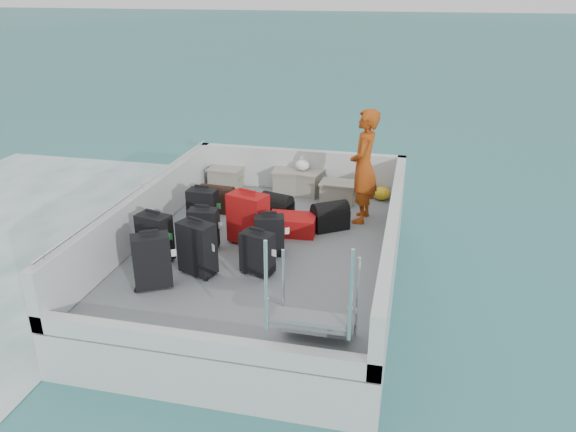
{
  "coord_description": "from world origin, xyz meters",
  "views": [
    {
      "loc": [
        1.9,
        -6.68,
        3.99
      ],
      "look_at": [
        0.29,
        0.27,
        1.0
      ],
      "focal_mm": 35.0,
      "sensor_mm": 36.0,
      "label": 1
    }
  ],
  "objects_px": {
    "suitcase_5": "(248,219)",
    "suitcase_2": "(203,209)",
    "suitcase_4": "(204,229)",
    "passenger": "(364,166)",
    "crate_0": "(226,178)",
    "crate_2": "(302,183)",
    "suitcase_8": "(292,224)",
    "suitcase_3": "(197,249)",
    "crate_1": "(293,182)",
    "suitcase_1": "(155,238)",
    "crate_3": "(338,193)",
    "suitcase_7": "(269,235)",
    "suitcase_6": "(257,253)",
    "suitcase_0": "(152,262)"
  },
  "relations": [
    {
      "from": "suitcase_5",
      "to": "suitcase_2",
      "type": "bearing_deg",
      "value": 175.6
    },
    {
      "from": "suitcase_4",
      "to": "passenger",
      "type": "height_order",
      "value": "passenger"
    },
    {
      "from": "suitcase_2",
      "to": "crate_0",
      "type": "height_order",
      "value": "suitcase_2"
    },
    {
      "from": "suitcase_5",
      "to": "passenger",
      "type": "height_order",
      "value": "passenger"
    },
    {
      "from": "passenger",
      "to": "crate_2",
      "type": "bearing_deg",
      "value": -126.01
    },
    {
      "from": "suitcase_2",
      "to": "suitcase_8",
      "type": "xyz_separation_m",
      "value": [
        1.31,
        0.12,
        -0.17
      ]
    },
    {
      "from": "suitcase_8",
      "to": "suitcase_3",
      "type": "bearing_deg",
      "value": 145.83
    },
    {
      "from": "suitcase_3",
      "to": "crate_1",
      "type": "height_order",
      "value": "suitcase_3"
    },
    {
      "from": "crate_2",
      "to": "suitcase_2",
      "type": "bearing_deg",
      "value": -122.19
    },
    {
      "from": "suitcase_1",
      "to": "crate_0",
      "type": "distance_m",
      "value": 2.9
    },
    {
      "from": "crate_3",
      "to": "suitcase_7",
      "type": "bearing_deg",
      "value": -106.33
    },
    {
      "from": "suitcase_1",
      "to": "suitcase_2",
      "type": "relative_size",
      "value": 1.07
    },
    {
      "from": "suitcase_1",
      "to": "suitcase_3",
      "type": "height_order",
      "value": "suitcase_3"
    },
    {
      "from": "crate_3",
      "to": "passenger",
      "type": "xyz_separation_m",
      "value": [
        0.45,
        -0.64,
        0.69
      ]
    },
    {
      "from": "suitcase_2",
      "to": "suitcase_5",
      "type": "distance_m",
      "value": 0.86
    },
    {
      "from": "suitcase_6",
      "to": "suitcase_8",
      "type": "height_order",
      "value": "suitcase_6"
    },
    {
      "from": "suitcase_5",
      "to": "crate_2",
      "type": "xyz_separation_m",
      "value": [
        0.32,
        2.11,
        -0.17
      ]
    },
    {
      "from": "suitcase_0",
      "to": "suitcase_2",
      "type": "xyz_separation_m",
      "value": [
        -0.05,
        1.77,
        -0.04
      ]
    },
    {
      "from": "crate_1",
      "to": "suitcase_1",
      "type": "bearing_deg",
      "value": -112.07
    },
    {
      "from": "suitcase_5",
      "to": "suitcase_0",
      "type": "bearing_deg",
      "value": -98.92
    },
    {
      "from": "suitcase_6",
      "to": "passenger",
      "type": "height_order",
      "value": "passenger"
    },
    {
      "from": "crate_3",
      "to": "suitcase_8",
      "type": "bearing_deg",
      "value": -109.07
    },
    {
      "from": "suitcase_1",
      "to": "passenger",
      "type": "distance_m",
      "value": 3.18
    },
    {
      "from": "suitcase_2",
      "to": "suitcase_6",
      "type": "bearing_deg",
      "value": -44.43
    },
    {
      "from": "suitcase_0",
      "to": "suitcase_3",
      "type": "xyz_separation_m",
      "value": [
        0.39,
        0.44,
        0.0
      ]
    },
    {
      "from": "crate_0",
      "to": "suitcase_4",
      "type": "bearing_deg",
      "value": -78.05
    },
    {
      "from": "suitcase_1",
      "to": "crate_1",
      "type": "distance_m",
      "value": 3.13
    },
    {
      "from": "suitcase_5",
      "to": "crate_3",
      "type": "relative_size",
      "value": 1.33
    },
    {
      "from": "suitcase_1",
      "to": "suitcase_4",
      "type": "bearing_deg",
      "value": 59.0
    },
    {
      "from": "suitcase_3",
      "to": "suitcase_8",
      "type": "relative_size",
      "value": 1.01
    },
    {
      "from": "crate_0",
      "to": "passenger",
      "type": "distance_m",
      "value": 2.74
    },
    {
      "from": "suitcase_8",
      "to": "passenger",
      "type": "height_order",
      "value": "passenger"
    },
    {
      "from": "suitcase_6",
      "to": "crate_1",
      "type": "distance_m",
      "value": 2.94
    },
    {
      "from": "suitcase_7",
      "to": "passenger",
      "type": "bearing_deg",
      "value": 38.44
    },
    {
      "from": "suitcase_0",
      "to": "suitcase_7",
      "type": "distance_m",
      "value": 1.61
    },
    {
      "from": "crate_0",
      "to": "crate_3",
      "type": "distance_m",
      "value": 2.05
    },
    {
      "from": "crate_1",
      "to": "suitcase_4",
      "type": "bearing_deg",
      "value": -106.12
    },
    {
      "from": "passenger",
      "to": "crate_0",
      "type": "bearing_deg",
      "value": -106.6
    },
    {
      "from": "suitcase_8",
      "to": "crate_0",
      "type": "bearing_deg",
      "value": 40.44
    },
    {
      "from": "suitcase_3",
      "to": "suitcase_5",
      "type": "relative_size",
      "value": 0.95
    },
    {
      "from": "passenger",
      "to": "suitcase_8",
      "type": "bearing_deg",
      "value": -48.13
    },
    {
      "from": "suitcase_8",
      "to": "passenger",
      "type": "bearing_deg",
      "value": -55.23
    },
    {
      "from": "suitcase_6",
      "to": "crate_3",
      "type": "distance_m",
      "value": 2.71
    },
    {
      "from": "crate_1",
      "to": "crate_3",
      "type": "xyz_separation_m",
      "value": [
        0.82,
        -0.3,
        -0.03
      ]
    },
    {
      "from": "crate_2",
      "to": "crate_1",
      "type": "bearing_deg",
      "value": 180.0
    },
    {
      "from": "suitcase_3",
      "to": "crate_2",
      "type": "bearing_deg",
      "value": 98.58
    },
    {
      "from": "suitcase_7",
      "to": "suitcase_4",
      "type": "bearing_deg",
      "value": 166.73
    },
    {
      "from": "suitcase_0",
      "to": "suitcase_4",
      "type": "height_order",
      "value": "suitcase_0"
    },
    {
      "from": "suitcase_5",
      "to": "suitcase_1",
      "type": "bearing_deg",
      "value": -123.41
    },
    {
      "from": "suitcase_8",
      "to": "crate_2",
      "type": "distance_m",
      "value": 1.66
    }
  ]
}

